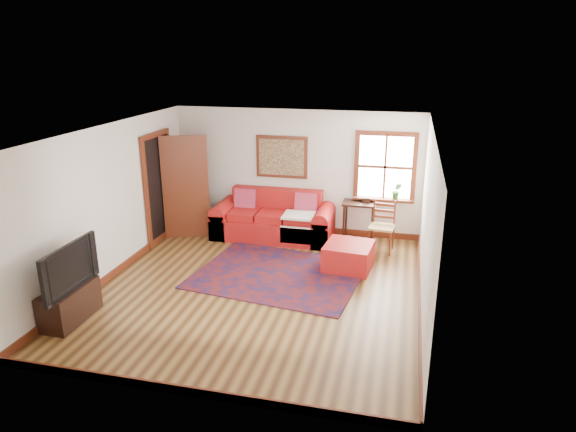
% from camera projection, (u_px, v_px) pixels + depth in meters
% --- Properties ---
extents(ground, '(5.50, 5.50, 0.00)m').
position_uv_depth(ground, '(259.00, 288.00, 8.18)').
color(ground, '#442912').
rests_on(ground, ground).
extents(room_envelope, '(5.04, 5.54, 2.52)m').
position_uv_depth(room_envelope, '(257.00, 187.00, 7.67)').
color(room_envelope, silver).
rests_on(room_envelope, ground).
extents(window, '(1.18, 0.20, 1.38)m').
position_uv_depth(window, '(386.00, 174.00, 9.87)').
color(window, white).
rests_on(window, ground).
extents(doorway, '(0.89, 1.08, 2.14)m').
position_uv_depth(doorway, '(175.00, 186.00, 9.97)').
color(doorway, black).
rests_on(doorway, ground).
extents(framed_artwork, '(1.05, 0.07, 0.85)m').
position_uv_depth(framed_artwork, '(282.00, 157.00, 10.26)').
color(framed_artwork, '#5E2614').
rests_on(framed_artwork, ground).
extents(persian_rug, '(2.95, 2.49, 0.02)m').
position_uv_depth(persian_rug, '(279.00, 274.00, 8.63)').
color(persian_rug, '#61140D').
rests_on(persian_rug, ground).
extents(red_leather_sofa, '(2.37, 0.98, 0.93)m').
position_uv_depth(red_leather_sofa, '(274.00, 222.00, 10.27)').
color(red_leather_sofa, '#AA1616').
rests_on(red_leather_sofa, ground).
extents(red_ottoman, '(0.86, 0.86, 0.45)m').
position_uv_depth(red_ottoman, '(348.00, 256.00, 8.83)').
color(red_ottoman, '#AA1616').
rests_on(red_ottoman, ground).
extents(side_table, '(0.65, 0.49, 0.77)m').
position_uv_depth(side_table, '(359.00, 208.00, 10.02)').
color(side_table, black).
rests_on(side_table, ground).
extents(ladder_back_chair, '(0.49, 0.47, 0.95)m').
position_uv_depth(ladder_back_chair, '(383.00, 224.00, 9.53)').
color(ladder_back_chair, tan).
rests_on(ladder_back_chair, ground).
extents(media_cabinet, '(0.41, 0.91, 0.50)m').
position_uv_depth(media_cabinet, '(70.00, 304.00, 7.14)').
color(media_cabinet, black).
rests_on(media_cabinet, ground).
extents(television, '(0.15, 1.15, 0.66)m').
position_uv_depth(television, '(63.00, 267.00, 6.90)').
color(television, black).
rests_on(television, media_cabinet).
extents(candle_hurricane, '(0.12, 0.12, 0.18)m').
position_uv_depth(candle_hurricane, '(87.00, 270.00, 7.40)').
color(candle_hurricane, silver).
rests_on(candle_hurricane, media_cabinet).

